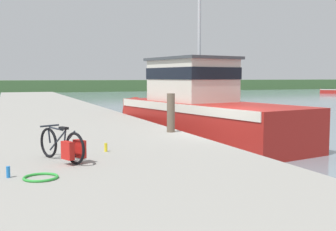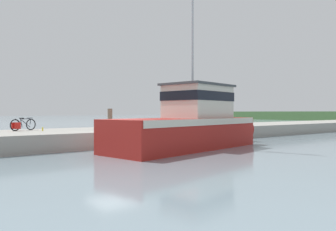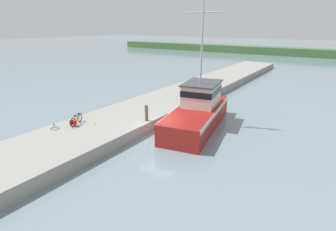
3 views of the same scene
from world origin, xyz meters
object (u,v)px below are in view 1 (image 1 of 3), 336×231
object	(u,v)px
mooring_post	(171,113)
water_bottle_on_curb	(8,172)
bicycle_touring	(65,146)
water_bottle_by_bike	(106,147)
fishing_boat_main	(200,108)

from	to	relation	value
mooring_post	water_bottle_on_curb	size ratio (longest dim) A/B	6.16
bicycle_touring	water_bottle_by_bike	xyz separation A→B (m)	(1.06, 0.89, -0.23)
bicycle_touring	water_bottle_on_curb	xyz separation A→B (m)	(-1.13, -1.04, -0.23)
fishing_boat_main	water_bottle_on_curb	world-z (taller)	fishing_boat_main
fishing_boat_main	bicycle_touring	xyz separation A→B (m)	(-6.52, -7.15, -0.13)
bicycle_touring	water_bottle_by_bike	size ratio (longest dim) A/B	7.70
mooring_post	water_bottle_on_curb	bearing A→B (deg)	-136.50
bicycle_touring	water_bottle_on_curb	world-z (taller)	bicycle_touring
fishing_boat_main	water_bottle_by_bike	size ratio (longest dim) A/B	55.22
fishing_boat_main	water_bottle_by_bike	world-z (taller)	fishing_boat_main
bicycle_touring	mooring_post	xyz separation A→B (m)	(3.81, 3.65, 0.29)
bicycle_touring	mooring_post	bearing A→B (deg)	19.48
bicycle_touring	mooring_post	world-z (taller)	mooring_post
fishing_boat_main	mooring_post	size ratio (longest dim) A/B	9.05
fishing_boat_main	mooring_post	xyz separation A→B (m)	(-2.71, -3.50, 0.16)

